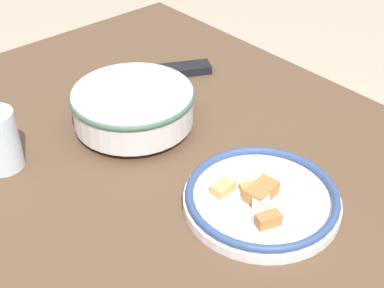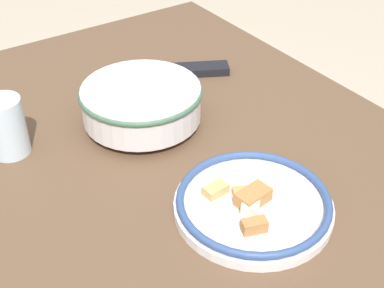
{
  "view_description": "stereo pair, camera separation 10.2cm",
  "coord_description": "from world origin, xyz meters",
  "px_view_note": "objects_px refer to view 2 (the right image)",
  "views": [
    {
      "loc": [
        0.69,
        -0.5,
        1.35
      ],
      "look_at": [
        0.07,
        0.04,
        0.75
      ],
      "focal_mm": 50.0,
      "sensor_mm": 36.0,
      "label": 1
    },
    {
      "loc": [
        0.75,
        -0.42,
        1.35
      ],
      "look_at": [
        0.07,
        0.04,
        0.75
      ],
      "focal_mm": 50.0,
      "sensor_mm": 36.0,
      "label": 2
    }
  ],
  "objects_px": {
    "food_plate": "(253,204)",
    "tv_remote": "(196,70)",
    "drinking_glass": "(6,127)",
    "noodle_bowl": "(141,103)"
  },
  "relations": [
    {
      "from": "food_plate",
      "to": "tv_remote",
      "type": "relative_size",
      "value": 1.68
    },
    {
      "from": "tv_remote",
      "to": "noodle_bowl",
      "type": "bearing_deg",
      "value": 146.02
    },
    {
      "from": "food_plate",
      "to": "drinking_glass",
      "type": "distance_m",
      "value": 0.5
    },
    {
      "from": "noodle_bowl",
      "to": "food_plate",
      "type": "bearing_deg",
      "value": 3.71
    },
    {
      "from": "food_plate",
      "to": "tv_remote",
      "type": "bearing_deg",
      "value": 156.82
    },
    {
      "from": "drinking_glass",
      "to": "noodle_bowl",
      "type": "bearing_deg",
      "value": 77.48
    },
    {
      "from": "food_plate",
      "to": "drinking_glass",
      "type": "relative_size",
      "value": 2.31
    },
    {
      "from": "food_plate",
      "to": "drinking_glass",
      "type": "xyz_separation_m",
      "value": [
        -0.4,
        -0.29,
        0.04
      ]
    },
    {
      "from": "food_plate",
      "to": "tv_remote",
      "type": "distance_m",
      "value": 0.5
    },
    {
      "from": "food_plate",
      "to": "tv_remote",
      "type": "xyz_separation_m",
      "value": [
        -0.46,
        0.2,
        -0.01
      ]
    }
  ]
}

